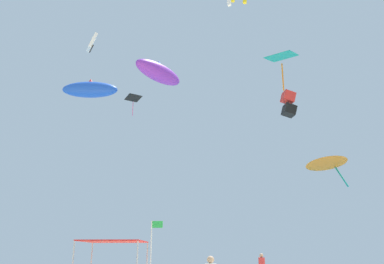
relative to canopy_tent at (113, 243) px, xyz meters
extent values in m
cube|color=red|center=(0.00, 0.00, 0.08)|extent=(3.32, 3.35, 0.06)
sphere|color=tan|center=(5.29, -8.22, -0.82)|extent=(0.25, 0.25, 0.25)
cylinder|color=red|center=(8.84, 7.56, -1.14)|extent=(0.44, 0.44, 0.74)
sphere|color=tan|center=(8.84, 7.56, -0.63)|extent=(0.28, 0.28, 0.28)
cylinder|color=silver|center=(2.21, -1.04, -0.64)|extent=(0.06, 0.06, 3.43)
cube|color=green|center=(2.52, -1.04, 0.90)|extent=(0.55, 0.02, 0.35)
ellipsoid|color=purple|center=(0.24, 14.48, 16.96)|extent=(5.25, 6.20, 2.04)
cone|color=blue|center=(0.24, 14.48, 17.93)|extent=(1.32, 1.30, 0.77)
cube|color=black|center=(-3.78, 22.25, 17.42)|extent=(2.31, 2.30, 0.28)
cylinder|color=pink|center=(-3.78, 22.25, 16.05)|extent=(0.11, 0.11, 1.76)
cone|color=orange|center=(17.64, 20.45, 9.16)|extent=(5.94, 5.96, 1.51)
cylinder|color=teal|center=(19.28, 21.33, 7.75)|extent=(1.07, 1.82, 2.97)
cube|color=red|center=(12.94, 14.47, 14.06)|extent=(1.53, 1.35, 1.24)
cube|color=black|center=(12.94, 14.47, 12.72)|extent=(1.53, 1.35, 1.24)
cube|color=white|center=(-6.94, 14.90, 20.73)|extent=(2.61, 4.79, 3.16)
cube|color=black|center=(-6.94, 14.90, 20.04)|extent=(1.63, 3.75, 1.75)
ellipsoid|color=blue|center=(-8.77, 21.27, 18.16)|extent=(6.62, 2.55, 2.18)
cone|color=red|center=(-8.77, 21.27, 19.18)|extent=(1.01, 1.10, 0.83)
cube|color=teal|center=(11.38, 8.36, 15.32)|extent=(3.11, 3.09, 0.58)
cylinder|color=orange|center=(11.38, 8.36, 13.45)|extent=(0.15, 0.15, 2.41)
camera|label=1|loc=(5.34, -22.81, -0.73)|focal=38.28mm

